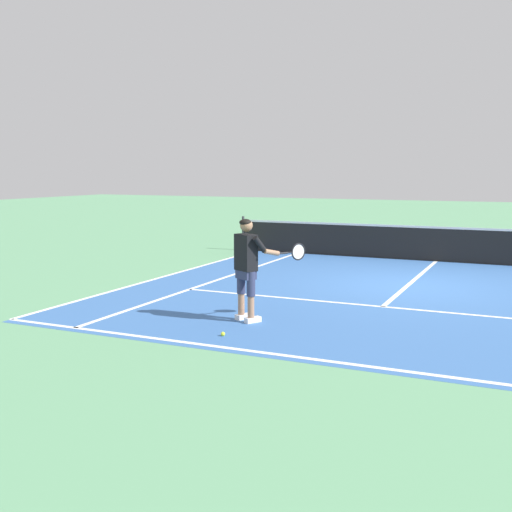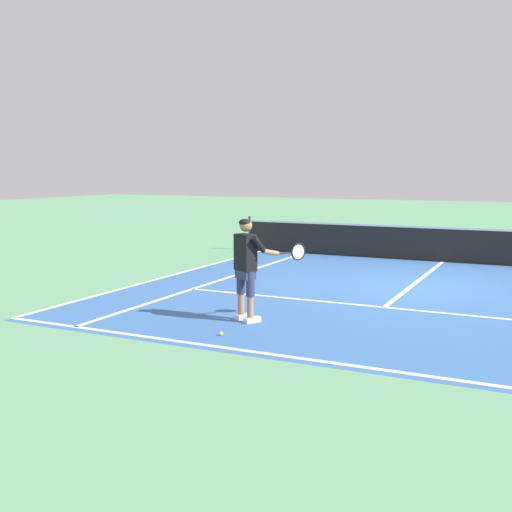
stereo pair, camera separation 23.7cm
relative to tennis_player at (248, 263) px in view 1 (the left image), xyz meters
The scene contains 10 objects.
ground_plane 4.84m from the tennis_player, 67.64° to the left, with size 80.00×80.00×0.00m, color #609E70.
court_inner_surface 4.00m from the tennis_player, 62.29° to the left, with size 10.98×10.39×0.00m, color #3866A8.
line_baseline 2.58m from the tennis_player, 40.98° to the right, with size 10.98×0.10×0.01m, color white.
line_service 2.88m from the tennis_player, 48.33° to the left, with size 8.23×0.10×0.01m, color white.
line_centre_service 5.61m from the tennis_player, 70.97° to the left, with size 0.10×6.40×0.01m, color white.
line_singles_left 4.25m from the tennis_player, 124.00° to the left, with size 0.10×9.99×0.01m, color white.
line_doubles_left 5.13m from the tennis_player, 137.08° to the left, with size 0.10×9.99×0.01m, color white.
tennis_net 8.63m from the tennis_player, 77.93° to the left, with size 11.96×0.08×1.07m.
tennis_player is the anchor object (origin of this frame).
tennis_ball_near_feet 1.40m from the tennis_player, 86.43° to the right, with size 0.07×0.07×0.07m, color #CCE02D.
Camera 1 is at (2.54, -13.56, 2.49)m, focal length 43.69 mm.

